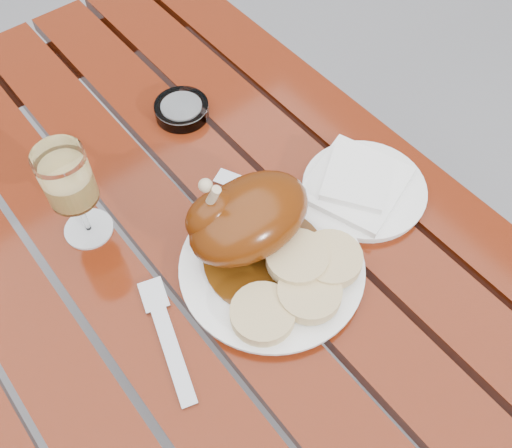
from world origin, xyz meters
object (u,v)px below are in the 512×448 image
Objects in this scene: side_plate at (364,190)px; dinner_plate at (272,268)px; wine_glass at (74,195)px; ashtray at (182,110)px; table at (199,339)px.

dinner_plate is at bearing -174.95° from side_plate.
ashtray is at bearing 24.14° from wine_glass.
ashtray reaches higher than table.
dinner_plate is 0.34m from ashtray.
wine_glass is at bearing 126.64° from dinner_plate.
dinner_plate is at bearing -102.99° from ashtray.
table is at bearing 157.51° from side_plate.
wine_glass is at bearing 135.18° from table.
wine_glass reaches higher than ashtray.
table is 7.17× the size of wine_glass.
ashtray is at bearing 77.01° from dinner_plate.
wine_glass reaches higher than table.
table is 6.34× the size of side_plate.
side_plate is (0.20, 0.02, -0.00)m from dinner_plate.
side_plate is at bearing -29.42° from wine_glass.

